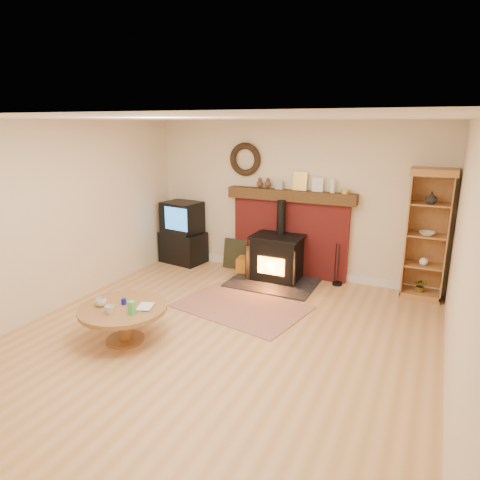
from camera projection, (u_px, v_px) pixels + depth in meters
The scene contains 11 objects.
ground at pixel (216, 342), 5.17m from camera, with size 5.50×5.50×0.00m, color tan.
room_shell at pixel (217, 200), 4.80m from camera, with size 5.02×5.52×2.61m.
chimney_breast at pixel (290, 229), 7.28m from camera, with size 2.20×0.22×1.78m.
wood_stove at pixel (276, 259), 7.09m from camera, with size 1.40×1.00×1.33m.
area_rug at pixel (241, 307), 6.14m from camera, with size 1.77×1.22×0.01m, color brown.
tv_unit at pixel (183, 234), 8.01m from camera, with size 0.86×0.66×1.15m.
curio_cabinet at pixel (427, 235), 6.26m from camera, with size 0.62×0.45×1.94m.
firelog_box at pixel (250, 266), 7.48m from camera, with size 0.45×0.28×0.28m, color gold.
leaning_painting at pixel (235, 254), 7.72m from camera, with size 0.45×0.03×0.54m, color black.
fire_tools at pixel (337, 279), 6.96m from camera, with size 0.16×0.16×0.70m.
coffee_table at pixel (123, 313), 5.10m from camera, with size 1.05×1.05×0.60m.
Camera 1 is at (2.24, -4.09, 2.56)m, focal length 32.00 mm.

